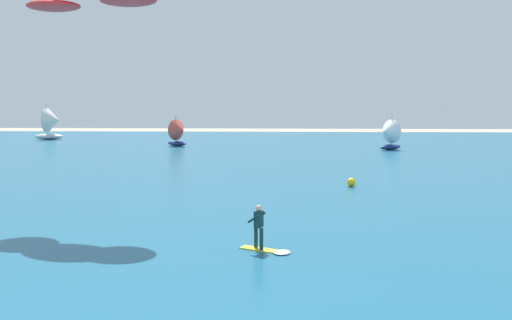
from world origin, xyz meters
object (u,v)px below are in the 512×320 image
at_px(sailboat_far_left, 52,123).
at_px(sailboat_near_shore, 388,134).
at_px(kitesurfer, 263,234).
at_px(sailboat_mid_left, 179,132).
at_px(marker_buoy, 351,182).

bearing_deg(sailboat_far_left, sailboat_near_shore, -18.97).
bearing_deg(kitesurfer, sailboat_near_shore, 73.42).
height_order(sailboat_mid_left, sailboat_near_shore, sailboat_near_shore).
relative_size(sailboat_near_shore, marker_buoy, 6.93).
xyz_separation_m(sailboat_far_left, marker_buoy, (38.87, -44.15, -2.15)).
xyz_separation_m(kitesurfer, sailboat_far_left, (-33.72, 59.52, 1.83)).
bearing_deg(sailboat_mid_left, kitesurfer, -75.57).
height_order(sailboat_far_left, marker_buoy, sailboat_far_left).
xyz_separation_m(sailboat_near_shore, marker_buoy, (-7.80, -28.10, -1.52)).
height_order(sailboat_far_left, sailboat_mid_left, sailboat_far_left).
bearing_deg(sailboat_near_shore, marker_buoy, -105.51).
distance_m(sailboat_far_left, sailboat_mid_left, 24.39).
bearing_deg(marker_buoy, sailboat_mid_left, 118.27).
bearing_deg(sailboat_mid_left, marker_buoy, -61.73).
xyz_separation_m(sailboat_mid_left, marker_buoy, (17.47, -32.48, -1.45)).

